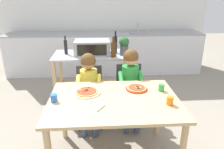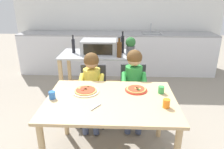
{
  "view_description": "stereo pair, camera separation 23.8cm",
  "coord_description": "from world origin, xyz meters",
  "px_view_note": "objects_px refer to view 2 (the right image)",
  "views": [
    {
      "loc": [
        -0.14,
        -1.92,
        1.73
      ],
      "look_at": [
        0.0,
        0.3,
        0.88
      ],
      "focal_mm": 34.31,
      "sensor_mm": 36.0,
      "label": 1
    },
    {
      "loc": [
        0.1,
        -1.92,
        1.73
      ],
      "look_at": [
        0.0,
        0.3,
        0.88
      ],
      "focal_mm": 34.31,
      "sensor_mm": 36.0,
      "label": 2
    }
  ],
  "objects_px": {
    "toaster_oven": "(99,47)",
    "child_in_green_shirt": "(134,80)",
    "dining_table": "(111,107)",
    "serving_spoon": "(96,107)",
    "drinking_cup_green": "(161,90)",
    "pizza_plate_cream": "(86,91)",
    "pizza_plate_red_rimmed": "(136,89)",
    "dining_chair_left": "(93,90)",
    "kitchen_island_cart": "(99,71)",
    "bottle_dark_olive_oil": "(73,45)",
    "drinking_cup_blue": "(52,95)",
    "bottle_slim_sauce": "(119,49)",
    "bottle_brown_beer": "(123,44)",
    "child_in_yellow_shirt": "(91,82)",
    "drinking_cup_orange": "(166,103)",
    "potted_herb_plant": "(130,46)",
    "dining_chair_right": "(133,90)"
  },
  "relations": [
    {
      "from": "toaster_oven",
      "to": "child_in_green_shirt",
      "type": "distance_m",
      "value": 0.85
    },
    {
      "from": "dining_table",
      "to": "serving_spoon",
      "type": "distance_m",
      "value": 0.24
    },
    {
      "from": "toaster_oven",
      "to": "drinking_cup_green",
      "type": "height_order",
      "value": "toaster_oven"
    },
    {
      "from": "child_in_green_shirt",
      "to": "pizza_plate_cream",
      "type": "distance_m",
      "value": 0.73
    },
    {
      "from": "pizza_plate_red_rimmed",
      "to": "serving_spoon",
      "type": "xyz_separation_m",
      "value": [
        -0.4,
        -0.39,
        -0.01
      ]
    },
    {
      "from": "pizza_plate_red_rimmed",
      "to": "serving_spoon",
      "type": "height_order",
      "value": "pizza_plate_red_rimmed"
    },
    {
      "from": "dining_chair_left",
      "to": "pizza_plate_cream",
      "type": "distance_m",
      "value": 0.63
    },
    {
      "from": "kitchen_island_cart",
      "to": "bottle_dark_olive_oil",
      "type": "relative_size",
      "value": 4.21
    },
    {
      "from": "toaster_oven",
      "to": "pizza_plate_cream",
      "type": "distance_m",
      "value": 1.13
    },
    {
      "from": "serving_spoon",
      "to": "drinking_cup_blue",
      "type": "bearing_deg",
      "value": 160.43
    },
    {
      "from": "pizza_plate_cream",
      "to": "kitchen_island_cart",
      "type": "bearing_deg",
      "value": 88.43
    },
    {
      "from": "bottle_slim_sauce",
      "to": "bottle_brown_beer",
      "type": "distance_m",
      "value": 0.25
    },
    {
      "from": "bottle_slim_sauce",
      "to": "bottle_dark_olive_oil",
      "type": "xyz_separation_m",
      "value": [
        -0.71,
        0.21,
        -0.0
      ]
    },
    {
      "from": "child_in_green_shirt",
      "to": "serving_spoon",
      "type": "distance_m",
      "value": 0.91
    },
    {
      "from": "kitchen_island_cart",
      "to": "bottle_brown_beer",
      "type": "distance_m",
      "value": 0.56
    },
    {
      "from": "bottle_dark_olive_oil",
      "to": "child_in_yellow_shirt",
      "type": "bearing_deg",
      "value": -62.24
    },
    {
      "from": "dining_chair_left",
      "to": "drinking_cup_green",
      "type": "bearing_deg",
      "value": -34.83
    },
    {
      "from": "dining_table",
      "to": "bottle_brown_beer",
      "type": "bearing_deg",
      "value": 84.86
    },
    {
      "from": "dining_chair_left",
      "to": "drinking_cup_orange",
      "type": "distance_m",
      "value": 1.22
    },
    {
      "from": "child_in_yellow_shirt",
      "to": "drinking_cup_green",
      "type": "distance_m",
      "value": 0.93
    },
    {
      "from": "toaster_oven",
      "to": "potted_herb_plant",
      "type": "bearing_deg",
      "value": -12.59
    },
    {
      "from": "dining_table",
      "to": "bottle_slim_sauce",
      "type": "bearing_deg",
      "value": 86.24
    },
    {
      "from": "toaster_oven",
      "to": "child_in_yellow_shirt",
      "type": "height_order",
      "value": "toaster_oven"
    },
    {
      "from": "kitchen_island_cart",
      "to": "dining_chair_right",
      "type": "relative_size",
      "value": 1.44
    },
    {
      "from": "bottle_dark_olive_oil",
      "to": "child_in_green_shirt",
      "type": "xyz_separation_m",
      "value": [
        0.91,
        -0.65,
        -0.29
      ]
    },
    {
      "from": "child_in_green_shirt",
      "to": "drinking_cup_blue",
      "type": "bearing_deg",
      "value": -142.68
    },
    {
      "from": "child_in_yellow_shirt",
      "to": "pizza_plate_red_rimmed",
      "type": "bearing_deg",
      "value": -35.36
    },
    {
      "from": "potted_herb_plant",
      "to": "pizza_plate_cream",
      "type": "distance_m",
      "value": 1.16
    },
    {
      "from": "bottle_brown_beer",
      "to": "child_in_green_shirt",
      "type": "xyz_separation_m",
      "value": [
        0.15,
        -0.67,
        -0.32
      ]
    },
    {
      "from": "bottle_slim_sauce",
      "to": "child_in_green_shirt",
      "type": "xyz_separation_m",
      "value": [
        0.2,
        -0.43,
        -0.29
      ]
    },
    {
      "from": "pizza_plate_red_rimmed",
      "to": "serving_spoon",
      "type": "relative_size",
      "value": 1.73
    },
    {
      "from": "dining_chair_right",
      "to": "child_in_green_shirt",
      "type": "bearing_deg",
      "value": -90.0
    },
    {
      "from": "dining_chair_right",
      "to": "pizza_plate_red_rimmed",
      "type": "height_order",
      "value": "dining_chair_right"
    },
    {
      "from": "bottle_dark_olive_oil",
      "to": "drinking_cup_blue",
      "type": "height_order",
      "value": "bottle_dark_olive_oil"
    },
    {
      "from": "drinking_cup_green",
      "to": "serving_spoon",
      "type": "height_order",
      "value": "drinking_cup_green"
    },
    {
      "from": "child_in_yellow_shirt",
      "to": "pizza_plate_cream",
      "type": "bearing_deg",
      "value": -90.03
    },
    {
      "from": "potted_herb_plant",
      "to": "dining_chair_left",
      "type": "distance_m",
      "value": 0.85
    },
    {
      "from": "serving_spoon",
      "to": "pizza_plate_cream",
      "type": "bearing_deg",
      "value": 114.35
    },
    {
      "from": "kitchen_island_cart",
      "to": "drinking_cup_blue",
      "type": "distance_m",
      "value": 1.33
    },
    {
      "from": "dining_chair_right",
      "to": "pizza_plate_cream",
      "type": "bearing_deg",
      "value": -132.08
    },
    {
      "from": "drinking_cup_blue",
      "to": "drinking_cup_green",
      "type": "xyz_separation_m",
      "value": [
        1.12,
        0.17,
        0.0
      ]
    },
    {
      "from": "potted_herb_plant",
      "to": "pizza_plate_red_rimmed",
      "type": "distance_m",
      "value": 0.98
    },
    {
      "from": "toaster_oven",
      "to": "dining_chair_right",
      "type": "distance_m",
      "value": 0.86
    },
    {
      "from": "potted_herb_plant",
      "to": "pizza_plate_cream",
      "type": "height_order",
      "value": "potted_herb_plant"
    },
    {
      "from": "kitchen_island_cart",
      "to": "bottle_slim_sauce",
      "type": "bearing_deg",
      "value": -30.05
    },
    {
      "from": "bottle_dark_olive_oil",
      "to": "dining_chair_left",
      "type": "relative_size",
      "value": 0.34
    },
    {
      "from": "dining_chair_left",
      "to": "child_in_yellow_shirt",
      "type": "distance_m",
      "value": 0.22
    },
    {
      "from": "bottle_brown_beer",
      "to": "dining_table",
      "type": "relative_size",
      "value": 0.26
    },
    {
      "from": "child_in_green_shirt",
      "to": "serving_spoon",
      "type": "xyz_separation_m",
      "value": [
        -0.4,
        -0.82,
        0.05
      ]
    },
    {
      "from": "bottle_brown_beer",
      "to": "bottle_slim_sauce",
      "type": "bearing_deg",
      "value": -101.2
    }
  ]
}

